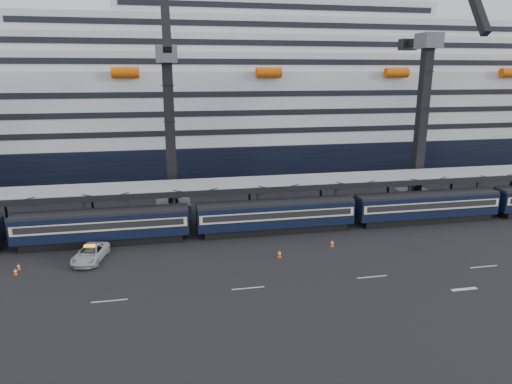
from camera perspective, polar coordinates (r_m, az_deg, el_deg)
ground at (r=49.54m, az=14.43°, el=-8.11°), size 260.00×260.00×0.00m
lane_markings at (r=49.57m, az=25.73°, el=-9.14°), size 111.00×4.27×0.02m
train at (r=55.90m, az=5.86°, el=-2.67°), size 133.05×3.00×4.05m
canopy at (r=60.22m, az=9.05°, el=1.49°), size 130.00×6.25×5.53m
cruise_ship at (r=89.32m, az=1.39°, el=10.54°), size 214.09×28.84×34.00m
crane_dark_near at (r=59.91m, az=-10.72°, el=7.84°), size 4.50×17.75×35.08m
crane_dark_mid at (r=68.73m, az=20.25°, el=9.25°), size 4.50×18.24×39.64m
pickup_truck at (r=50.31m, az=-20.01°, el=-7.24°), size 3.64×6.03×1.56m
traffic_cone_a at (r=50.07m, az=-27.89°, el=-8.75°), size 0.35×0.35×0.71m
traffic_cone_b at (r=51.11m, az=-27.57°, el=-8.25°), size 0.35×0.35×0.70m
traffic_cone_c at (r=48.37m, az=2.94°, el=-7.66°), size 0.43×0.43×0.87m
traffic_cone_d at (r=51.86m, az=9.50°, el=-6.28°), size 0.43×0.43×0.86m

